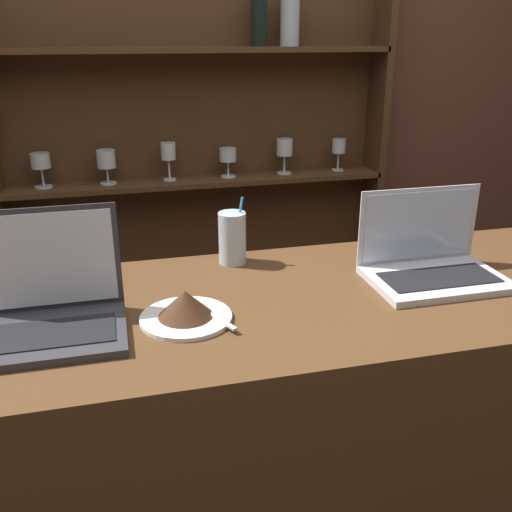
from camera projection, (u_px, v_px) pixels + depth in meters
name	position (u px, v px, depth m)	size (l,w,h in m)	color
bar_counter	(276.00, 475.00, 1.55)	(2.09, 0.65, 1.07)	#4C3019
back_wall	(199.00, 114.00, 2.33)	(7.00, 0.06, 2.70)	brown
back_shelf	(200.00, 193.00, 2.37)	(1.55, 0.18, 2.00)	#472D19
laptop_near	(51.00, 306.00, 1.19)	(0.30, 0.23, 0.25)	#333338
laptop_far	(430.00, 260.00, 1.46)	(0.34, 0.23, 0.22)	silver
cake_plate	(186.00, 308.00, 1.25)	(0.20, 0.20, 0.07)	white
water_glass	(232.00, 238.00, 1.55)	(0.08, 0.08, 0.18)	silver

